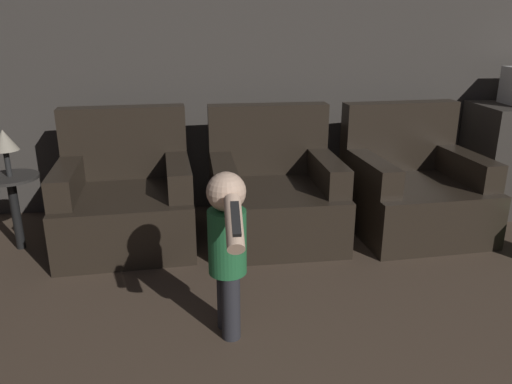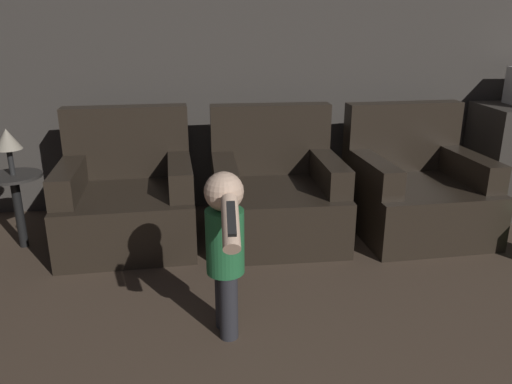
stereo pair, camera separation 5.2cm
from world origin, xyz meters
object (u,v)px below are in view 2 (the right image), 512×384
armchair_left (128,199)px  person_toddler (225,242)px  armchair_middle (275,195)px  lamp (7,140)px  armchair_right (415,191)px

armchair_left → person_toddler: (0.67, -1.24, 0.20)m
armchair_middle → lamp: size_ratio=2.94×
armchair_right → lamp: size_ratio=3.08×
armchair_middle → lamp: (-1.82, -0.06, 0.46)m
armchair_left → lamp: bearing=-180.0°
person_toddler → lamp: size_ratio=2.69×
armchair_right → lamp: (-2.88, -0.06, 0.46)m
armchair_left → armchair_right: same height
armchair_left → lamp: 0.88m
armchair_left → lamp: armchair_left is taller
person_toddler → lamp: person_toddler is taller
armchair_middle → armchair_right: bearing=-1.7°
armchair_middle → lamp: armchair_middle is taller
armchair_middle → armchair_right: same height
armchair_left → person_toddler: size_ratio=1.14×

